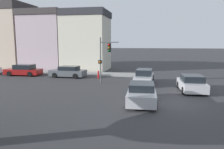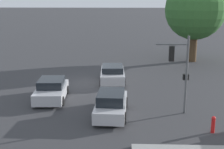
{
  "view_description": "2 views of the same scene",
  "coord_description": "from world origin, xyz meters",
  "px_view_note": "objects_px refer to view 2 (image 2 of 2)",
  "views": [
    {
      "loc": [
        -15.45,
        1.21,
        4.22
      ],
      "look_at": [
        1.49,
        4.48,
        1.68
      ],
      "focal_mm": 35.0,
      "sensor_mm": 36.0,
      "label": 1
    },
    {
      "loc": [
        24.56,
        2.86,
        7.07
      ],
      "look_at": [
        2.21,
        2.05,
        1.31
      ],
      "focal_mm": 50.0,
      "sensor_mm": 36.0,
      "label": 2
    }
  ],
  "objects_px": {
    "crossing_car_0": "(113,74)",
    "crossing_car_2": "(51,90)",
    "street_tree": "(195,10)",
    "crossing_car_1": "(111,104)",
    "fire_hydrant": "(213,124)",
    "traffic_signal": "(179,64)"
  },
  "relations": [
    {
      "from": "crossing_car_0",
      "to": "crossing_car_2",
      "type": "xyz_separation_m",
      "value": [
        4.62,
        -4.06,
        -0.01
      ]
    },
    {
      "from": "street_tree",
      "to": "crossing_car_2",
      "type": "bearing_deg",
      "value": -43.42
    },
    {
      "from": "crossing_car_1",
      "to": "street_tree",
      "type": "bearing_deg",
      "value": -24.7
    },
    {
      "from": "street_tree",
      "to": "crossing_car_0",
      "type": "xyz_separation_m",
      "value": [
        8.52,
        -8.37,
        -4.84
      ]
    },
    {
      "from": "street_tree",
      "to": "crossing_car_1",
      "type": "height_order",
      "value": "street_tree"
    },
    {
      "from": "crossing_car_1",
      "to": "crossing_car_2",
      "type": "xyz_separation_m",
      "value": [
        -2.8,
        -4.24,
        -0.03
      ]
    },
    {
      "from": "fire_hydrant",
      "to": "street_tree",
      "type": "bearing_deg",
      "value": 171.39
    },
    {
      "from": "traffic_signal",
      "to": "crossing_car_2",
      "type": "bearing_deg",
      "value": 76.18
    },
    {
      "from": "crossing_car_2",
      "to": "traffic_signal",
      "type": "bearing_deg",
      "value": 71.74
    },
    {
      "from": "crossing_car_0",
      "to": "crossing_car_2",
      "type": "relative_size",
      "value": 1.03
    },
    {
      "from": "crossing_car_0",
      "to": "fire_hydrant",
      "type": "height_order",
      "value": "crossing_car_0"
    },
    {
      "from": "traffic_signal",
      "to": "crossing_car_1",
      "type": "distance_m",
      "value": 4.68
    },
    {
      "from": "street_tree",
      "to": "crossing_car_2",
      "type": "distance_m",
      "value": 18.73
    },
    {
      "from": "crossing_car_2",
      "to": "fire_hydrant",
      "type": "bearing_deg",
      "value": 59.21
    },
    {
      "from": "crossing_car_0",
      "to": "crossing_car_1",
      "type": "distance_m",
      "value": 7.42
    },
    {
      "from": "crossing_car_1",
      "to": "fire_hydrant",
      "type": "height_order",
      "value": "crossing_car_1"
    },
    {
      "from": "street_tree",
      "to": "traffic_signal",
      "type": "xyz_separation_m",
      "value": [
        15.36,
        -4.18,
        -2.47
      ]
    },
    {
      "from": "street_tree",
      "to": "traffic_signal",
      "type": "distance_m",
      "value": 16.11
    },
    {
      "from": "street_tree",
      "to": "traffic_signal",
      "type": "relative_size",
      "value": 1.84
    },
    {
      "from": "traffic_signal",
      "to": "crossing_car_1",
      "type": "height_order",
      "value": "traffic_signal"
    },
    {
      "from": "crossing_car_0",
      "to": "fire_hydrant",
      "type": "relative_size",
      "value": 4.61
    },
    {
      "from": "crossing_car_1",
      "to": "crossing_car_2",
      "type": "distance_m",
      "value": 5.08
    }
  ]
}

